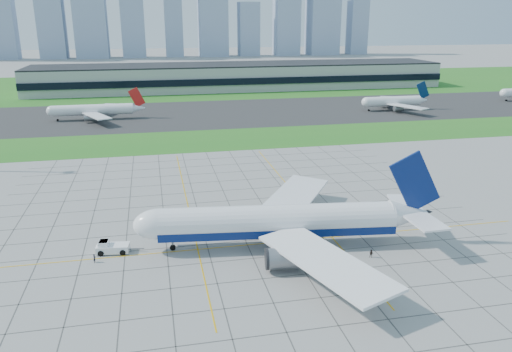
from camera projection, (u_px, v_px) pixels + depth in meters
The scene contains 13 objects.
ground at pixel (246, 241), 102.35m from camera, with size 1400.00×1400.00×0.00m, color gray.
grass_median at pixel (201, 140), 186.28m from camera, with size 700.00×35.00×0.04m, color #226D1F.
asphalt_taxiway at pixel (189, 114), 237.57m from camera, with size 700.00×75.00×0.04m, color #383838.
grass_far at pixel (176, 85), 340.17m from camera, with size 700.00×145.00×0.04m, color #226D1F.
apron_markings at pixel (238, 220), 112.77m from camera, with size 120.00×130.00×0.03m.
terminal at pixel (240, 76), 322.23m from camera, with size 260.00×43.00×15.80m.
city_skyline at pixel (152, 4), 567.75m from camera, with size 523.00×32.40×160.00m.
airliner at pixel (279, 222), 98.47m from camera, with size 60.80×61.28×19.17m.
pushback_tug at pixel (111, 247), 96.88m from camera, with size 9.22×3.81×2.53m.
crew_near at pixel (94, 258), 93.08m from camera, with size 0.61×0.40×1.68m, color black.
crew_far at pixel (371, 254), 94.94m from camera, with size 0.79×0.62×1.62m, color black.
distant_jet_1 at pixel (94, 110), 223.34m from camera, with size 40.56×42.66×14.08m.
distant_jet_2 at pixel (394, 101), 246.31m from camera, with size 33.46×42.66×14.08m.
Camera 1 is at (-17.22, -91.96, 43.63)m, focal length 35.00 mm.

